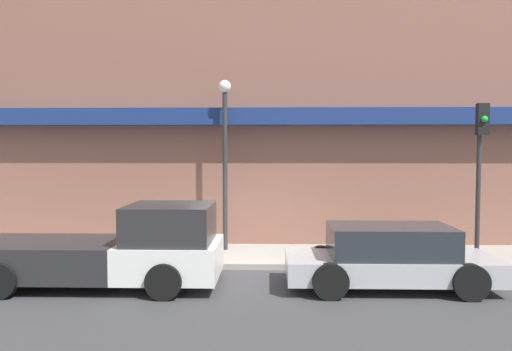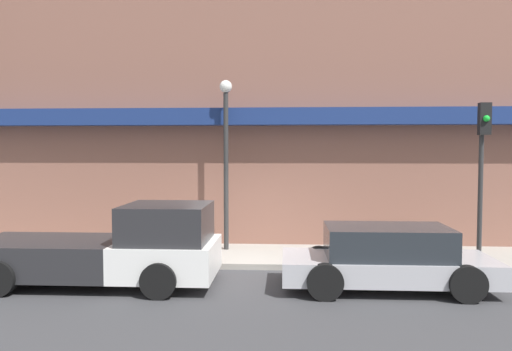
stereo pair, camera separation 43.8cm
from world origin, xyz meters
TOP-DOWN VIEW (x-y plane):
  - ground_plane at (0.00, 0.00)m, footprint 80.00×80.00m
  - sidewalk at (0.00, 1.36)m, footprint 36.00×2.72m
  - building at (-0.02, 4.20)m, footprint 19.80×3.80m
  - pickup_truck at (-2.69, -1.55)m, footprint 5.46×2.25m
  - parked_car at (3.42, -1.55)m, footprint 4.56×2.03m
  - fire_hydrant at (3.62, 0.68)m, footprint 0.17×0.17m
  - street_lamp at (-0.52, 1.84)m, footprint 0.36×0.36m
  - traffic_light at (6.15, 0.40)m, footprint 0.28×0.42m

SIDE VIEW (x-z plane):
  - ground_plane at x=0.00m, z-range 0.00..0.00m
  - sidewalk at x=0.00m, z-range 0.00..0.15m
  - fire_hydrant at x=3.62m, z-range 0.15..0.88m
  - parked_car at x=3.42m, z-range 0.00..1.38m
  - pickup_truck at x=-2.69m, z-range -0.11..1.73m
  - traffic_light at x=6.15m, z-range 0.90..4.97m
  - street_lamp at x=-0.52m, z-range 0.81..5.71m
  - building at x=-0.02m, z-range -0.24..10.31m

